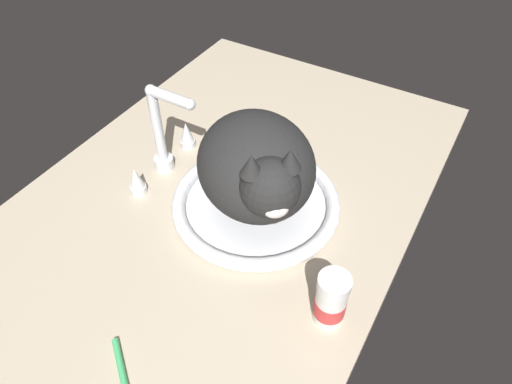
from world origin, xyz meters
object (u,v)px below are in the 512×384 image
at_px(cat, 258,169).
at_px(faucet, 163,140).
at_px(sink_basin, 256,202).
at_px(pill_bottle, 331,301).

bearing_deg(cat, faucet, 87.22).
bearing_deg(sink_basin, cat, -136.80).
distance_m(sink_basin, faucet, 0.22).
bearing_deg(faucet, cat, -92.78).
bearing_deg(sink_basin, faucet, 90.00).
xyz_separation_m(cat, pill_bottle, (-0.14, -0.21, -0.06)).
relative_size(sink_basin, cat, 1.00).
distance_m(faucet, pill_bottle, 0.46).
height_order(sink_basin, faucet, faucet).
height_order(sink_basin, cat, cat).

